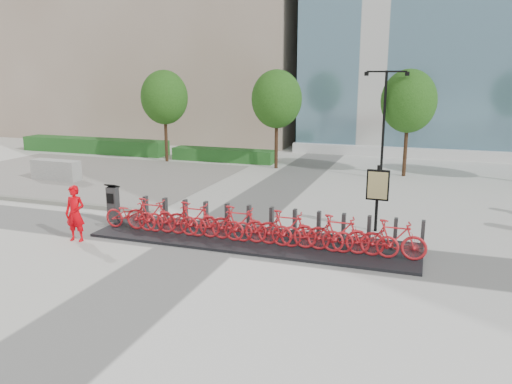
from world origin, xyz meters
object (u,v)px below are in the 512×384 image
(kiosk, at_px, (113,203))
(jersey_barrier, at_px, (56,170))
(bike_0, at_px, (131,215))
(map_sign, at_px, (378,188))
(worker_red, at_px, (75,214))

(kiosk, bearing_deg, jersey_barrier, 138.91)
(bike_0, xyz_separation_m, map_sign, (7.23, 2.52, 0.84))
(bike_0, relative_size, kiosk, 1.39)
(kiosk, distance_m, map_sign, 8.49)
(bike_0, bearing_deg, map_sign, -70.78)
(jersey_barrier, bearing_deg, worker_red, -44.96)
(kiosk, xyz_separation_m, worker_red, (-0.01, -1.85, 0.14))
(worker_red, bearing_deg, kiosk, 83.71)
(bike_0, relative_size, worker_red, 1.07)
(worker_red, bearing_deg, jersey_barrier, 127.80)
(bike_0, bearing_deg, jersey_barrier, 53.39)
(kiosk, relative_size, jersey_barrier, 0.53)
(worker_red, relative_size, jersey_barrier, 0.69)
(kiosk, relative_size, map_sign, 0.61)
(kiosk, height_order, jersey_barrier, kiosk)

